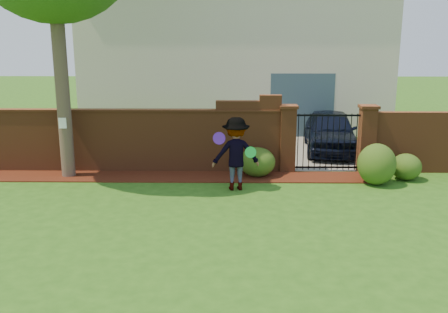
{
  "coord_description": "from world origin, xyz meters",
  "views": [
    {
      "loc": [
        0.81,
        -9.41,
        3.65
      ],
      "look_at": [
        0.66,
        1.4,
        1.05
      ],
      "focal_mm": 39.3,
      "sensor_mm": 36.0,
      "label": 1
    }
  ],
  "objects_px": {
    "frisbee_purple": "(219,138)",
    "car": "(331,132)",
    "man": "(236,154)",
    "frisbee_green": "(251,152)"
  },
  "relations": [
    {
      "from": "car",
      "to": "frisbee_purple",
      "type": "bearing_deg",
      "value": -123.96
    },
    {
      "from": "car",
      "to": "frisbee_green",
      "type": "height_order",
      "value": "car"
    },
    {
      "from": "car",
      "to": "man",
      "type": "xyz_separation_m",
      "value": [
        -3.14,
        -4.07,
        0.23
      ]
    },
    {
      "from": "frisbee_purple",
      "to": "man",
      "type": "bearing_deg",
      "value": 15.24
    },
    {
      "from": "man",
      "to": "frisbee_green",
      "type": "distance_m",
      "value": 0.39
    },
    {
      "from": "car",
      "to": "frisbee_purple",
      "type": "relative_size",
      "value": 13.21
    },
    {
      "from": "car",
      "to": "frisbee_green",
      "type": "bearing_deg",
      "value": -117.23
    },
    {
      "from": "man",
      "to": "frisbee_purple",
      "type": "distance_m",
      "value": 0.59
    },
    {
      "from": "frisbee_purple",
      "to": "car",
      "type": "bearing_deg",
      "value": 49.65
    },
    {
      "from": "car",
      "to": "man",
      "type": "height_order",
      "value": "man"
    }
  ]
}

